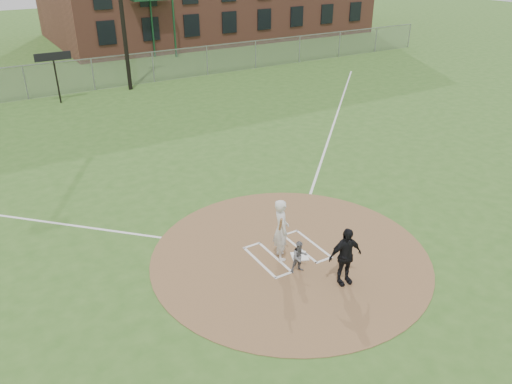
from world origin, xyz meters
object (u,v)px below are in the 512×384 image
home_plate (300,256)px  catcher (300,257)px  umpire (345,256)px  batter_at_plate (281,229)px

home_plate → catcher: 0.87m
catcher → umpire: umpire is taller
home_plate → umpire: (0.31, -1.63, 0.84)m
catcher → batter_at_plate: (-0.06, 0.87, 0.48)m
home_plate → umpire: umpire is taller
home_plate → batter_at_plate: batter_at_plate is taller
batter_at_plate → catcher: bearing=-85.9°
catcher → batter_at_plate: bearing=103.9°
home_plate → batter_at_plate: bearing=150.2°
umpire → batter_at_plate: batter_at_plate is taller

